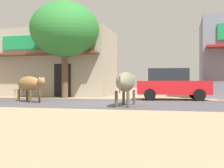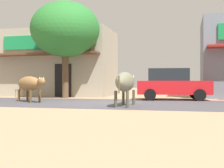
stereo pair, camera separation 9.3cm
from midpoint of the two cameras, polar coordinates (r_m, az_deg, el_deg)
The scene contains 8 objects.
ground at distance 13.15m, azimuth -2.16°, elevation -3.69°, with size 80.00×80.00×0.00m, color tan.
asphalt_road at distance 13.15m, azimuth -2.16°, elevation -3.68°, with size 72.00×6.06×0.00m, color #4C4A50.
storefront_left_cafe at distance 21.28m, azimuth -10.44°, elevation 3.92°, with size 7.58×4.97×4.53m.
roadside_tree at distance 17.96m, azimuth -9.26°, elevation 10.34°, with size 4.08×4.08×5.70m.
parked_hatchback_car at distance 15.87m, azimuth 11.28°, elevation 0.01°, with size 3.90×2.22×1.64m.
cow_near_brown at distance 14.45m, azimuth -15.86°, elevation 0.05°, with size 2.39×1.95×1.21m.
cow_far_dark at distance 11.47m, azimuth 2.48°, elevation 0.35°, with size 0.66×2.87×1.32m.
cafe_chair_near_tree at distance 19.21m, azimuth -17.46°, elevation -0.93°, with size 0.51×0.51×0.92m.
Camera 1 is at (3.57, -12.63, 0.90)m, focal length 47.30 mm.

